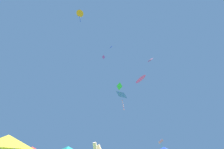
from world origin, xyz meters
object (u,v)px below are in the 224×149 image
object	(u,v)px
kite_purple_diamond	(104,57)
kite_green_diamond	(119,86)
kite_pink_delta	(150,60)
kite_orange_delta	(80,14)
kite_magenta_delta	(140,79)
kite_pink_box	(161,142)
canopy_tent_yellow	(6,142)
kite_blue_delta	(111,47)
kite_blue_diamond	(122,95)

from	to	relation	value
kite_purple_diamond	kite_green_diamond	size ratio (longest dim) A/B	0.73
kite_pink_delta	kite_orange_delta	bearing A→B (deg)	-146.76
kite_magenta_delta	kite_green_diamond	xyz separation A→B (m)	(-0.09, 13.17, 5.99)
kite_purple_diamond	kite_pink_box	xyz separation A→B (m)	(15.07, 11.34, -15.73)
kite_magenta_delta	canopy_tent_yellow	bearing A→B (deg)	173.55
canopy_tent_yellow	kite_orange_delta	distance (m)	19.42
kite_orange_delta	kite_purple_diamond	distance (m)	11.01
kite_pink_box	kite_pink_delta	bearing A→B (deg)	-110.57
kite_blue_delta	kite_purple_diamond	bearing A→B (deg)	138.04
kite_purple_diamond	kite_blue_delta	size ratio (longest dim) A/B	0.62
canopy_tent_yellow	kite_magenta_delta	world-z (taller)	kite_magenta_delta
kite_magenta_delta	kite_green_diamond	distance (m)	14.46
canopy_tent_yellow	kite_purple_diamond	bearing A→B (deg)	51.32
kite_magenta_delta	kite_blue_diamond	bearing A→B (deg)	106.97
kite_magenta_delta	kite_pink_box	distance (m)	25.86
kite_green_diamond	kite_blue_diamond	size ratio (longest dim) A/B	0.39
kite_magenta_delta	kite_blue_diamond	world-z (taller)	kite_magenta_delta
kite_magenta_delta	kite_pink_box	xyz separation A→B (m)	(11.32, 23.02, -3.28)
kite_magenta_delta	kite_blue_delta	bearing A→B (deg)	102.08
canopy_tent_yellow	kite_orange_delta	bearing A→B (deg)	3.95
canopy_tent_yellow	kite_purple_diamond	xyz separation A→B (m)	(8.26, 10.32, 18.71)
canopy_tent_yellow	kite_pink_box	bearing A→B (deg)	42.87
kite_blue_delta	kite_magenta_delta	size ratio (longest dim) A/B	0.85
canopy_tent_yellow	kite_magenta_delta	xyz separation A→B (m)	(12.01, -1.36, 6.26)
kite_green_diamond	kite_pink_box	distance (m)	17.69
kite_pink_delta	kite_pink_box	xyz separation A→B (m)	(4.28, 11.40, -15.82)
kite_green_diamond	kite_pink_box	world-z (taller)	kite_green_diamond
kite_orange_delta	kite_purple_diamond	world-z (taller)	kite_orange_delta
kite_pink_delta	kite_pink_box	bearing A→B (deg)	69.43
kite_purple_diamond	kite_blue_delta	distance (m)	2.82
kite_pink_delta	kite_green_diamond	world-z (taller)	kite_pink_delta
kite_blue_delta	kite_pink_box	world-z (taller)	kite_blue_delta
kite_purple_diamond	canopy_tent_yellow	bearing A→B (deg)	-128.68
kite_blue_diamond	kite_orange_delta	bearing A→B (deg)	-159.01
canopy_tent_yellow	kite_magenta_delta	bearing A→B (deg)	-6.45
kite_blue_delta	kite_pink_box	xyz separation A→B (m)	(13.53, 12.72, -17.64)
canopy_tent_yellow	kite_pink_box	size ratio (longest dim) A/B	1.44
kite_blue_delta	kite_magenta_delta	world-z (taller)	kite_blue_delta
kite_blue_delta	kite_magenta_delta	xyz separation A→B (m)	(2.20, -10.29, -14.36)
kite_orange_delta	kite_magenta_delta	distance (m)	15.28
kite_pink_delta	kite_blue_diamond	bearing A→B (deg)	-138.65
canopy_tent_yellow	kite_blue_diamond	distance (m)	12.67
canopy_tent_yellow	kite_green_diamond	distance (m)	20.77
kite_magenta_delta	kite_pink_delta	xyz separation A→B (m)	(7.05, 11.62, 12.55)
canopy_tent_yellow	kite_orange_delta	world-z (taller)	kite_orange_delta
kite_pink_delta	kite_magenta_delta	bearing A→B (deg)	-121.24
kite_green_diamond	kite_blue_delta	bearing A→B (deg)	-126.37
kite_green_diamond	kite_pink_box	bearing A→B (deg)	40.80
kite_purple_diamond	kite_pink_delta	bearing A→B (deg)	-0.34
canopy_tent_yellow	kite_pink_box	xyz separation A→B (m)	(23.33, 21.66, 2.98)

